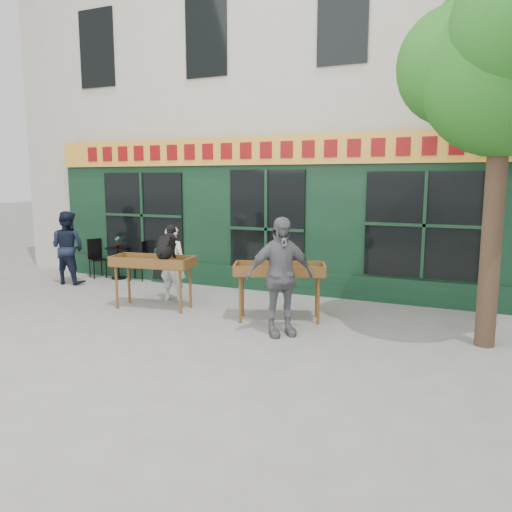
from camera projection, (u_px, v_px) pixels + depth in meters
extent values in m
plane|color=slate|center=(215.00, 318.00, 8.74)|extent=(80.00, 80.00, 0.00)
cube|color=beige|center=(320.00, 81.00, 13.40)|extent=(14.00, 7.00, 10.00)
cube|color=black|center=(268.00, 217.00, 10.68)|extent=(11.00, 0.16, 3.20)
cube|color=#F6AA32|center=(267.00, 150.00, 10.36)|extent=(11.00, 0.06, 0.60)
cube|color=maroon|center=(266.00, 150.00, 10.33)|extent=(9.60, 0.03, 0.34)
cube|color=black|center=(266.00, 280.00, 10.80)|extent=(11.00, 0.10, 0.50)
cube|color=black|center=(267.00, 229.00, 10.63)|extent=(1.70, 0.05, 2.50)
cube|color=black|center=(143.00, 215.00, 11.89)|extent=(2.20, 0.05, 2.00)
cube|color=black|center=(424.00, 225.00, 9.32)|extent=(2.20, 0.05, 2.00)
cylinder|color=#382619|center=(493.00, 223.00, 7.01)|extent=(0.28, 0.28, 3.60)
sphere|color=#175B14|center=(504.00, 74.00, 6.71)|extent=(2.20, 2.20, 2.20)
sphere|color=#175B14|center=(457.00, 66.00, 7.10)|extent=(1.70, 1.70, 1.70)
sphere|color=#175B14|center=(482.00, 41.00, 7.28)|extent=(1.60, 1.60, 1.60)
cylinder|color=brown|center=(117.00, 288.00, 9.30)|extent=(0.05, 0.05, 0.80)
cylinder|color=brown|center=(180.00, 292.00, 8.94)|extent=(0.05, 0.05, 0.80)
cylinder|color=brown|center=(129.00, 283.00, 9.72)|extent=(0.05, 0.05, 0.80)
cylinder|color=brown|center=(190.00, 287.00, 9.36)|extent=(0.05, 0.05, 0.80)
cube|color=brown|center=(153.00, 265.00, 9.27)|extent=(1.56, 0.77, 0.05)
cube|color=brown|center=(145.00, 263.00, 8.98)|extent=(1.49, 0.24, 0.18)
cube|color=brown|center=(160.00, 259.00, 9.53)|extent=(1.49, 0.24, 0.18)
cube|color=brown|center=(153.00, 262.00, 9.26)|extent=(1.34, 0.57, 0.06)
imported|color=white|center=(172.00, 263.00, 9.87)|extent=(0.59, 0.43, 1.51)
cylinder|color=brown|center=(240.00, 300.00, 8.35)|extent=(0.05, 0.05, 0.80)
cylinder|color=brown|center=(318.00, 301.00, 8.28)|extent=(0.05, 0.05, 0.80)
cylinder|color=brown|center=(242.00, 294.00, 8.78)|extent=(0.05, 0.05, 0.80)
cylinder|color=brown|center=(317.00, 295.00, 8.71)|extent=(0.05, 0.05, 0.80)
cube|color=brown|center=(279.00, 273.00, 8.47)|extent=(1.61, 1.08, 0.05)
cube|color=brown|center=(279.00, 272.00, 8.17)|extent=(1.42, 0.57, 0.18)
cube|color=brown|center=(280.00, 266.00, 8.74)|extent=(1.42, 0.57, 0.18)
cube|color=brown|center=(279.00, 270.00, 8.46)|extent=(1.36, 0.84, 0.06)
imported|color=#5C5C61|center=(280.00, 277.00, 7.65)|extent=(1.11, 1.05, 1.85)
cylinder|color=black|center=(119.00, 278.00, 12.16)|extent=(0.36, 0.36, 0.03)
cylinder|color=black|center=(118.00, 263.00, 12.11)|extent=(0.04, 0.04, 0.72)
cylinder|color=black|center=(118.00, 248.00, 12.05)|extent=(0.60, 0.60, 0.03)
cube|color=black|center=(98.00, 260.00, 12.23)|extent=(0.49, 0.49, 0.03)
cube|color=black|center=(95.00, 249.00, 12.32)|extent=(0.20, 0.33, 0.50)
cylinder|color=black|center=(94.00, 270.00, 12.05)|extent=(0.02, 0.02, 0.44)
cylinder|color=black|center=(106.00, 269.00, 12.24)|extent=(0.02, 0.02, 0.44)
cylinder|color=black|center=(90.00, 269.00, 12.29)|extent=(0.02, 0.02, 0.44)
cylinder|color=black|center=(102.00, 267.00, 12.47)|extent=(0.02, 0.02, 0.44)
cube|color=black|center=(138.00, 262.00, 11.92)|extent=(0.45, 0.45, 0.03)
cube|color=black|center=(144.00, 251.00, 11.86)|extent=(0.13, 0.35, 0.50)
cylinder|color=black|center=(135.00, 270.00, 12.12)|extent=(0.02, 0.02, 0.44)
cylinder|color=black|center=(130.00, 272.00, 11.83)|extent=(0.02, 0.02, 0.44)
cylinder|color=black|center=(146.00, 270.00, 12.08)|extent=(0.02, 0.02, 0.44)
cylinder|color=black|center=(142.00, 272.00, 11.79)|extent=(0.02, 0.02, 0.44)
imported|color=gray|center=(117.00, 242.00, 12.03)|extent=(0.17, 0.13, 0.28)
imported|color=black|center=(68.00, 247.00, 11.51)|extent=(0.88, 0.73, 1.68)
cube|color=black|center=(162.00, 265.00, 11.72)|extent=(0.58, 0.24, 0.79)
cube|color=black|center=(162.00, 265.00, 11.70)|extent=(0.47, 0.21, 0.65)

